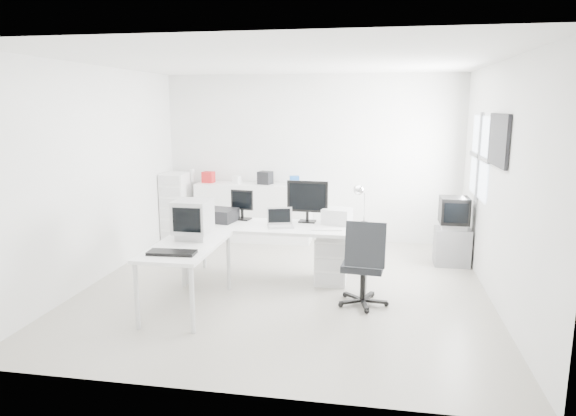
% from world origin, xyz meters
% --- Properties ---
extents(floor, '(5.00, 5.00, 0.01)m').
position_xyz_m(floor, '(0.00, 0.00, 0.00)').
color(floor, beige).
rests_on(floor, ground).
extents(ceiling, '(5.00, 5.00, 0.01)m').
position_xyz_m(ceiling, '(0.00, 0.00, 2.80)').
color(ceiling, white).
rests_on(ceiling, back_wall).
extents(back_wall, '(5.00, 0.02, 2.80)m').
position_xyz_m(back_wall, '(0.00, 2.50, 1.40)').
color(back_wall, white).
rests_on(back_wall, floor).
extents(left_wall, '(0.02, 5.00, 2.80)m').
position_xyz_m(left_wall, '(-2.50, 0.00, 1.40)').
color(left_wall, white).
rests_on(left_wall, floor).
extents(right_wall, '(0.02, 5.00, 2.80)m').
position_xyz_m(right_wall, '(2.50, 0.00, 1.40)').
color(right_wall, white).
rests_on(right_wall, floor).
extents(window, '(0.02, 1.20, 1.10)m').
position_xyz_m(window, '(2.48, 1.20, 1.60)').
color(window, white).
rests_on(window, right_wall).
extents(wall_picture, '(0.04, 0.90, 0.60)m').
position_xyz_m(wall_picture, '(2.47, 0.10, 1.90)').
color(wall_picture, black).
rests_on(wall_picture, right_wall).
extents(main_desk, '(2.40, 0.80, 0.75)m').
position_xyz_m(main_desk, '(-0.14, 0.28, 0.38)').
color(main_desk, white).
rests_on(main_desk, floor).
extents(side_desk, '(0.70, 1.40, 0.75)m').
position_xyz_m(side_desk, '(-0.99, -0.82, 0.38)').
color(side_desk, white).
rests_on(side_desk, floor).
extents(drawer_pedestal, '(0.40, 0.50, 0.60)m').
position_xyz_m(drawer_pedestal, '(0.56, 0.33, 0.30)').
color(drawer_pedestal, white).
rests_on(drawer_pedestal, floor).
extents(inkjet_printer, '(0.54, 0.46, 0.17)m').
position_xyz_m(inkjet_printer, '(-0.99, 0.38, 0.84)').
color(inkjet_printer, black).
rests_on(inkjet_printer, main_desk).
extents(lcd_monitor_small, '(0.34, 0.23, 0.40)m').
position_xyz_m(lcd_monitor_small, '(-0.69, 0.53, 0.95)').
color(lcd_monitor_small, black).
rests_on(lcd_monitor_small, main_desk).
extents(lcd_monitor_large, '(0.56, 0.25, 0.57)m').
position_xyz_m(lcd_monitor_large, '(0.21, 0.53, 1.04)').
color(lcd_monitor_large, black).
rests_on(lcd_monitor_large, main_desk).
extents(laptop, '(0.37, 0.37, 0.19)m').
position_xyz_m(laptop, '(-0.09, 0.18, 0.85)').
color(laptop, '#B7B7BA').
rests_on(laptop, main_desk).
extents(white_keyboard, '(0.40, 0.17, 0.02)m').
position_xyz_m(white_keyboard, '(0.51, 0.13, 0.76)').
color(white_keyboard, white).
rests_on(white_keyboard, main_desk).
extents(white_mouse, '(0.06, 0.06, 0.06)m').
position_xyz_m(white_mouse, '(0.81, 0.18, 0.78)').
color(white_mouse, white).
rests_on(white_mouse, main_desk).
extents(laser_printer, '(0.41, 0.37, 0.20)m').
position_xyz_m(laser_printer, '(0.61, 0.50, 0.85)').
color(laser_printer, silver).
rests_on(laser_printer, main_desk).
extents(desk_lamp, '(0.17, 0.17, 0.50)m').
position_xyz_m(desk_lamp, '(0.96, 0.58, 1.00)').
color(desk_lamp, silver).
rests_on(desk_lamp, main_desk).
extents(crt_monitor, '(0.36, 0.36, 0.41)m').
position_xyz_m(crt_monitor, '(-0.99, -0.57, 0.95)').
color(crt_monitor, '#B7B7BA').
rests_on(crt_monitor, side_desk).
extents(black_keyboard, '(0.51, 0.23, 0.03)m').
position_xyz_m(black_keyboard, '(-0.99, -1.22, 0.77)').
color(black_keyboard, black).
rests_on(black_keyboard, side_desk).
extents(office_chair, '(0.66, 0.66, 1.04)m').
position_xyz_m(office_chair, '(0.99, -0.39, 0.52)').
color(office_chair, '#222426').
rests_on(office_chair, floor).
extents(tv_cabinet, '(0.50, 0.41, 0.54)m').
position_xyz_m(tv_cabinet, '(2.22, 1.38, 0.27)').
color(tv_cabinet, slate).
rests_on(tv_cabinet, floor).
extents(crt_tv, '(0.50, 0.48, 0.45)m').
position_xyz_m(crt_tv, '(2.22, 1.38, 0.77)').
color(crt_tv, black).
rests_on(crt_tv, tv_cabinet).
extents(sideboard, '(1.97, 0.49, 0.98)m').
position_xyz_m(sideboard, '(-0.95, 2.24, 0.49)').
color(sideboard, white).
rests_on(sideboard, floor).
extents(clutter_box_a, '(0.20, 0.18, 0.19)m').
position_xyz_m(clutter_box_a, '(-1.75, 2.24, 1.08)').
color(clutter_box_a, '#B4191B').
rests_on(clutter_box_a, sideboard).
extents(clutter_box_b, '(0.15, 0.14, 0.13)m').
position_xyz_m(clutter_box_b, '(-1.25, 2.24, 1.05)').
color(clutter_box_b, white).
rests_on(clutter_box_b, sideboard).
extents(clutter_box_c, '(0.26, 0.25, 0.21)m').
position_xyz_m(clutter_box_c, '(-0.75, 2.24, 1.09)').
color(clutter_box_c, black).
rests_on(clutter_box_c, sideboard).
extents(clutter_box_d, '(0.18, 0.17, 0.15)m').
position_xyz_m(clutter_box_d, '(-0.25, 2.24, 1.06)').
color(clutter_box_d, '#174FA1').
rests_on(clutter_box_d, sideboard).
extents(clutter_bottle, '(0.07, 0.07, 0.22)m').
position_xyz_m(clutter_bottle, '(-2.05, 2.28, 1.09)').
color(clutter_bottle, white).
rests_on(clutter_bottle, sideboard).
extents(filing_cabinet, '(0.41, 0.48, 1.16)m').
position_xyz_m(filing_cabinet, '(-2.28, 2.05, 0.58)').
color(filing_cabinet, white).
rests_on(filing_cabinet, floor).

